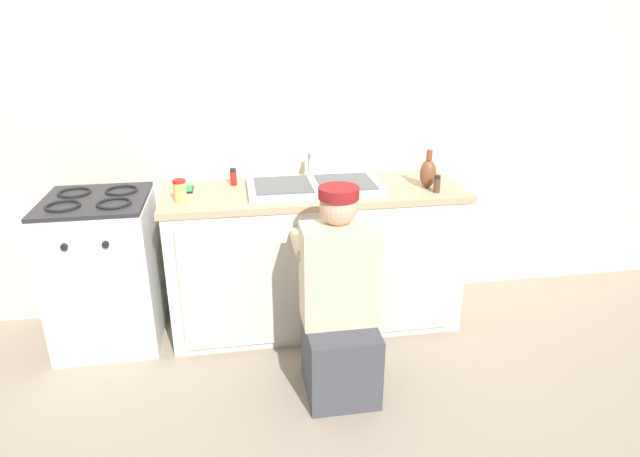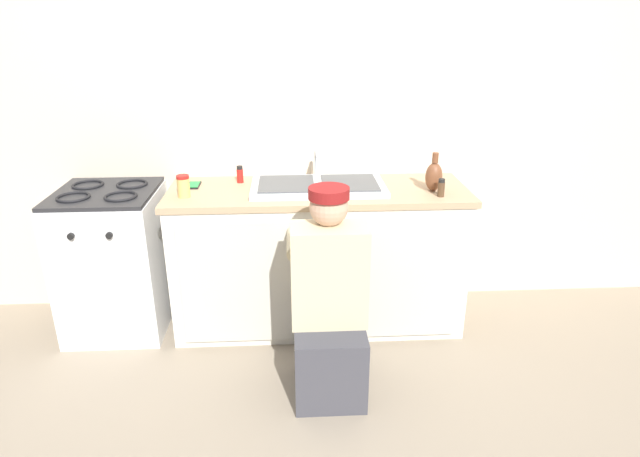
{
  "view_description": "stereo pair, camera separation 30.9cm",
  "coord_description": "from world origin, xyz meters",
  "px_view_note": "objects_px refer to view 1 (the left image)",
  "views": [
    {
      "loc": [
        -0.47,
        -2.74,
        1.86
      ],
      "look_at": [
        0.0,
        0.1,
        0.72
      ],
      "focal_mm": 30.0,
      "sensor_mm": 36.0,
      "label": 1
    },
    {
      "loc": [
        -0.17,
        -2.77,
        1.86
      ],
      "look_at": [
        0.0,
        0.1,
        0.72
      ],
      "focal_mm": 30.0,
      "sensor_mm": 36.0,
      "label": 2
    }
  ],
  "objects_px": {
    "stove_range": "(105,270)",
    "condiment_jar": "(180,191)",
    "plumber_person": "(339,311)",
    "cell_phone": "(187,189)",
    "spice_bottle_pepper": "(437,184)",
    "spice_bottle_red": "(233,177)",
    "sink_double_basin": "(314,186)",
    "vase_decorative": "(428,173)"
  },
  "relations": [
    {
      "from": "spice_bottle_red",
      "to": "cell_phone",
      "type": "relative_size",
      "value": 0.75
    },
    {
      "from": "sink_double_basin",
      "to": "plumber_person",
      "type": "height_order",
      "value": "plumber_person"
    },
    {
      "from": "plumber_person",
      "to": "spice_bottle_pepper",
      "type": "xyz_separation_m",
      "value": [
        0.68,
        0.52,
        0.49
      ]
    },
    {
      "from": "stove_range",
      "to": "cell_phone",
      "type": "xyz_separation_m",
      "value": [
        0.51,
        0.1,
        0.45
      ]
    },
    {
      "from": "sink_double_basin",
      "to": "stove_range",
      "type": "height_order",
      "value": "sink_double_basin"
    },
    {
      "from": "plumber_person",
      "to": "vase_decorative",
      "type": "distance_m",
      "value": 1.05
    },
    {
      "from": "sink_double_basin",
      "to": "spice_bottle_pepper",
      "type": "bearing_deg",
      "value": -15.4
    },
    {
      "from": "spice_bottle_red",
      "to": "vase_decorative",
      "type": "height_order",
      "value": "vase_decorative"
    },
    {
      "from": "condiment_jar",
      "to": "spice_bottle_pepper",
      "type": "bearing_deg",
      "value": -2.98
    },
    {
      "from": "stove_range",
      "to": "condiment_jar",
      "type": "height_order",
      "value": "condiment_jar"
    },
    {
      "from": "plumber_person",
      "to": "condiment_jar",
      "type": "height_order",
      "value": "plumber_person"
    },
    {
      "from": "cell_phone",
      "to": "stove_range",
      "type": "bearing_deg",
      "value": -169.26
    },
    {
      "from": "sink_double_basin",
      "to": "cell_phone",
      "type": "height_order",
      "value": "sink_double_basin"
    },
    {
      "from": "spice_bottle_red",
      "to": "condiment_jar",
      "type": "relative_size",
      "value": 0.82
    },
    {
      "from": "sink_double_basin",
      "to": "plumber_person",
      "type": "bearing_deg",
      "value": -88.63
    },
    {
      "from": "sink_double_basin",
      "to": "spice_bottle_pepper",
      "type": "distance_m",
      "value": 0.72
    },
    {
      "from": "condiment_jar",
      "to": "spice_bottle_pepper",
      "type": "height_order",
      "value": "condiment_jar"
    },
    {
      "from": "sink_double_basin",
      "to": "condiment_jar",
      "type": "bearing_deg",
      "value": -171.56
    },
    {
      "from": "spice_bottle_red",
      "to": "cell_phone",
      "type": "bearing_deg",
      "value": -167.43
    },
    {
      "from": "plumber_person",
      "to": "spice_bottle_pepper",
      "type": "distance_m",
      "value": 0.98
    },
    {
      "from": "cell_phone",
      "to": "vase_decorative",
      "type": "height_order",
      "value": "vase_decorative"
    },
    {
      "from": "plumber_person",
      "to": "cell_phone",
      "type": "bearing_deg",
      "value": 133.89
    },
    {
      "from": "condiment_jar",
      "to": "plumber_person",
      "type": "bearing_deg",
      "value": -36.76
    },
    {
      "from": "cell_phone",
      "to": "sink_double_basin",
      "type": "bearing_deg",
      "value": -7.14
    },
    {
      "from": "stove_range",
      "to": "condiment_jar",
      "type": "relative_size",
      "value": 7.17
    },
    {
      "from": "stove_range",
      "to": "vase_decorative",
      "type": "relative_size",
      "value": 3.99
    },
    {
      "from": "sink_double_basin",
      "to": "vase_decorative",
      "type": "xyz_separation_m",
      "value": [
        0.68,
        -0.08,
        0.07
      ]
    },
    {
      "from": "sink_double_basin",
      "to": "cell_phone",
      "type": "distance_m",
      "value": 0.76
    },
    {
      "from": "spice_bottle_red",
      "to": "spice_bottle_pepper",
      "type": "xyz_separation_m",
      "value": [
        1.18,
        -0.35,
        0.0
      ]
    },
    {
      "from": "stove_range",
      "to": "cell_phone",
      "type": "height_order",
      "value": "stove_range"
    },
    {
      "from": "spice_bottle_pepper",
      "to": "vase_decorative",
      "type": "relative_size",
      "value": 0.46
    },
    {
      "from": "stove_range",
      "to": "plumber_person",
      "type": "distance_m",
      "value": 1.46
    },
    {
      "from": "condiment_jar",
      "to": "stove_range",
      "type": "bearing_deg",
      "value": 167.0
    },
    {
      "from": "plumber_person",
      "to": "cell_phone",
      "type": "xyz_separation_m",
      "value": [
        -0.77,
        0.8,
        0.44
      ]
    },
    {
      "from": "plumber_person",
      "to": "cell_phone",
      "type": "relative_size",
      "value": 7.89
    },
    {
      "from": "sink_double_basin",
      "to": "vase_decorative",
      "type": "relative_size",
      "value": 3.48
    },
    {
      "from": "condiment_jar",
      "to": "spice_bottle_pepper",
      "type": "xyz_separation_m",
      "value": [
        1.47,
        -0.08,
        -0.01
      ]
    },
    {
      "from": "plumber_person",
      "to": "cell_phone",
      "type": "height_order",
      "value": "plumber_person"
    },
    {
      "from": "sink_double_basin",
      "to": "vase_decorative",
      "type": "height_order",
      "value": "vase_decorative"
    },
    {
      "from": "condiment_jar",
      "to": "sink_double_basin",
      "type": "bearing_deg",
      "value": 8.44
    },
    {
      "from": "plumber_person",
      "to": "spice_bottle_red",
      "type": "distance_m",
      "value": 1.11
    },
    {
      "from": "stove_range",
      "to": "plumber_person",
      "type": "relative_size",
      "value": 0.83
    }
  ]
}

